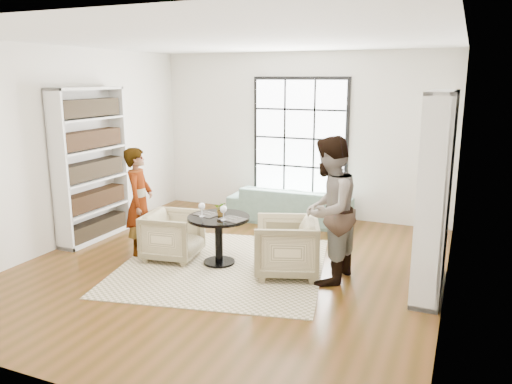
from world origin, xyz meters
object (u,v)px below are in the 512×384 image
at_px(sofa, 290,204).
at_px(wine_glass_right, 223,210).
at_px(pedestal_table, 219,229).
at_px(person_right, 328,211).
at_px(armchair_left, 173,236).
at_px(armchair_right, 286,247).
at_px(wine_glass_left, 202,207).
at_px(flower_centerpiece, 222,209).
at_px(person_left, 139,202).

bearing_deg(sofa, wine_glass_right, 87.37).
relative_size(pedestal_table, person_right, 0.46).
bearing_deg(armchair_left, armchair_right, -95.72).
distance_m(pedestal_table, wine_glass_left, 0.40).
bearing_deg(pedestal_table, armchair_right, 1.02).
distance_m(sofa, armchair_left, 2.63).
relative_size(sofa, wine_glass_left, 10.90).
xyz_separation_m(sofa, flower_centerpiece, (-0.18, -2.35, 0.47)).
xyz_separation_m(person_right, wine_glass_right, (-1.38, -0.16, -0.09)).
distance_m(armchair_left, person_left, 0.71).
bearing_deg(armchair_right, flower_centerpiece, -111.29).
bearing_deg(wine_glass_right, person_left, 176.87).
bearing_deg(pedestal_table, wine_glass_right, -43.58).
bearing_deg(wine_glass_left, wine_glass_right, -7.28).
height_order(armchair_right, person_right, person_right).
bearing_deg(person_left, person_right, -106.96).
xyz_separation_m(person_left, wine_glass_left, (1.05, -0.03, 0.04)).
relative_size(pedestal_table, sofa, 0.40).
distance_m(person_left, wine_glass_left, 1.05).
bearing_deg(person_right, person_left, -82.73).
xyz_separation_m(person_right, flower_centerpiece, (-1.50, 0.03, -0.14)).
xyz_separation_m(armchair_left, wine_glass_left, (0.50, -0.03, 0.49)).
bearing_deg(person_right, flower_centerpiece, -85.51).
distance_m(pedestal_table, wine_glass_right, 0.39).
distance_m(pedestal_table, armchair_right, 0.99).
relative_size(pedestal_table, person_left, 0.54).
height_order(pedestal_table, person_right, person_right).
xyz_separation_m(armchair_right, person_left, (-2.23, -0.08, 0.41)).
xyz_separation_m(sofa, wine_glass_right, (-0.06, -2.54, 0.52)).
bearing_deg(person_left, flower_centerpiece, -103.70).
relative_size(armchair_right, person_left, 0.53).
bearing_deg(wine_glass_right, armchair_left, 174.86).
xyz_separation_m(armchair_left, wine_glass_right, (0.85, -0.08, 0.49)).
relative_size(wine_glass_right, flower_centerpiece, 1.00).
distance_m(pedestal_table, person_right, 1.59).
height_order(armchair_right, wine_glass_left, wine_glass_left).
height_order(pedestal_table, sofa, pedestal_table).
xyz_separation_m(person_left, wine_glass_right, (1.40, -0.08, 0.04)).
relative_size(pedestal_table, flower_centerpiece, 4.20).
distance_m(sofa, flower_centerpiece, 2.41).
relative_size(wine_glass_left, wine_glass_right, 0.97).
bearing_deg(armchair_left, flower_centerpiece, -89.87).
bearing_deg(pedestal_table, flower_centerpiece, 60.45).
xyz_separation_m(armchair_left, person_right, (2.23, 0.08, 0.58)).
relative_size(sofa, flower_centerpiece, 10.60).
relative_size(armchair_left, armchair_right, 0.91).
bearing_deg(wine_glass_left, flower_centerpiece, 31.68).
height_order(armchair_left, person_left, person_left).
height_order(armchair_left, wine_glass_right, wine_glass_right).
height_order(armchair_left, person_right, person_right).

